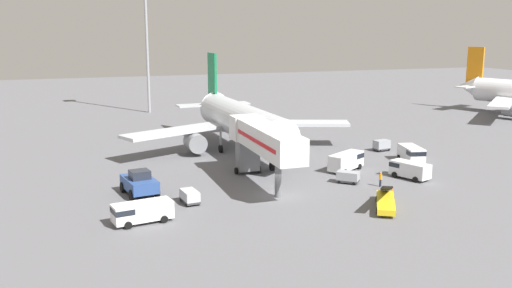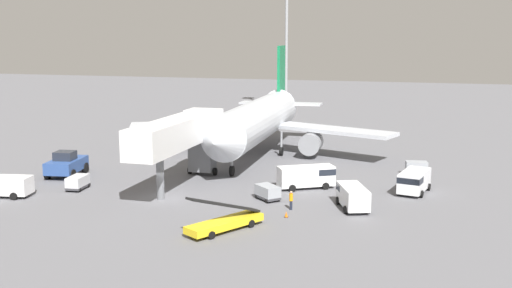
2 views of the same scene
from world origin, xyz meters
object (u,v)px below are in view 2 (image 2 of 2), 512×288
object	(u,v)px
ground_crew_worker_foreground	(291,200)
baggage_cart_near_center	(268,192)
service_van_mid_center	(352,195)
airplane_at_gate	(258,120)
safety_cone_alpha	(286,214)
baggage_cart_near_left	(78,182)
service_van_near_right	(0,185)
pushback_tug	(66,164)
jet_bridge	(182,135)
baggage_cart_rear_left	(416,168)
belt_loader_truck	(225,221)
service_van_mid_right	(414,181)
service_van_far_center	(308,176)

from	to	relation	value
ground_crew_worker_foreground	baggage_cart_near_center	bearing A→B (deg)	138.81
service_van_mid_center	ground_crew_worker_foreground	distance (m)	5.30
airplane_at_gate	safety_cone_alpha	bearing A→B (deg)	-68.35
baggage_cart_near_left	ground_crew_worker_foreground	bearing A→B (deg)	-1.95
baggage_cart_near_left	service_van_near_right	bearing A→B (deg)	-141.52
service_van_near_right	safety_cone_alpha	distance (m)	26.79
service_van_near_right	baggage_cart_near_left	world-z (taller)	service_van_near_right
pushback_tug	baggage_cart_near_left	bearing A→B (deg)	-46.67
jet_bridge	baggage_cart_near_center	bearing A→B (deg)	-15.06
service_van_near_right	baggage_cart_rear_left	size ratio (longest dim) A/B	2.33
belt_loader_truck	baggage_cart_near_center	size ratio (longest dim) A/B	2.41
service_van_near_right	safety_cone_alpha	bearing A→B (deg)	2.85
baggage_cart_near_center	safety_cone_alpha	bearing A→B (deg)	-58.03
pushback_tug	service_van_near_right	distance (m)	8.96
belt_loader_truck	service_van_mid_right	xyz separation A→B (m)	(13.23, 15.60, 0.43)
pushback_tug	safety_cone_alpha	bearing A→B (deg)	-16.38
service_van_mid_right	baggage_cart_near_center	size ratio (longest dim) A/B	1.86
service_van_mid_right	service_van_near_right	xyz separation A→B (m)	(-36.34, -12.26, -0.10)
baggage_cart_near_left	ground_crew_worker_foreground	distance (m)	21.25
service_van_far_center	safety_cone_alpha	distance (m)	9.93
jet_bridge	service_van_mid_center	world-z (taller)	jet_bridge
airplane_at_gate	service_van_mid_right	world-z (taller)	airplane_at_gate
baggage_cart_near_center	service_van_mid_center	bearing A→B (deg)	-3.19
service_van_near_right	baggage_cart_near_left	size ratio (longest dim) A/B	2.08
baggage_cart_near_left	baggage_cart_near_center	size ratio (longest dim) A/B	0.99
pushback_tug	service_van_far_center	distance (m)	25.51
service_van_mid_center	baggage_cart_near_center	bearing A→B (deg)	176.81
baggage_cart_near_left	baggage_cart_near_center	xyz separation A→B (m)	(18.49, 1.68, 0.00)
service_van_mid_center	airplane_at_gate	bearing A→B (deg)	125.77
service_van_mid_center	baggage_cart_rear_left	xyz separation A→B (m)	(4.79, 14.10, -0.27)
pushback_tug	safety_cone_alpha	distance (m)	26.84
airplane_at_gate	service_van_mid_center	xyz separation A→B (m)	(14.35, -19.92, -3.23)
service_van_mid_center	belt_loader_truck	bearing A→B (deg)	-133.51
service_van_near_right	safety_cone_alpha	world-z (taller)	service_van_near_right
baggage_cart_near_center	safety_cone_alpha	size ratio (longest dim) A/B	5.61
service_van_far_center	baggage_cart_near_left	bearing A→B (deg)	-161.77
pushback_tug	service_van_mid_right	distance (m)	35.49
belt_loader_truck	service_van_far_center	size ratio (longest dim) A/B	1.17
service_van_far_center	baggage_cart_near_center	size ratio (longest dim) A/B	2.07
belt_loader_truck	ground_crew_worker_foreground	size ratio (longest dim) A/B	3.99
baggage_cart_rear_left	ground_crew_worker_foreground	xyz separation A→B (m)	(-9.71, -16.08, 0.02)
airplane_at_gate	jet_bridge	bearing A→B (deg)	-99.03
baggage_cart_near_left	safety_cone_alpha	world-z (taller)	baggage_cart_near_left
service_van_near_right	service_van_mid_center	bearing A→B (deg)	9.94
jet_bridge	service_van_mid_right	distance (m)	22.53
baggage_cart_near_center	safety_cone_alpha	distance (m)	5.47
baggage_cart_near_center	baggage_cart_rear_left	size ratio (longest dim) A/B	1.13
airplane_at_gate	service_van_far_center	world-z (taller)	airplane_at_gate
service_van_near_right	baggage_cart_rear_left	bearing A→B (deg)	28.38
baggage_cart_near_left	baggage_cart_rear_left	distance (m)	34.54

